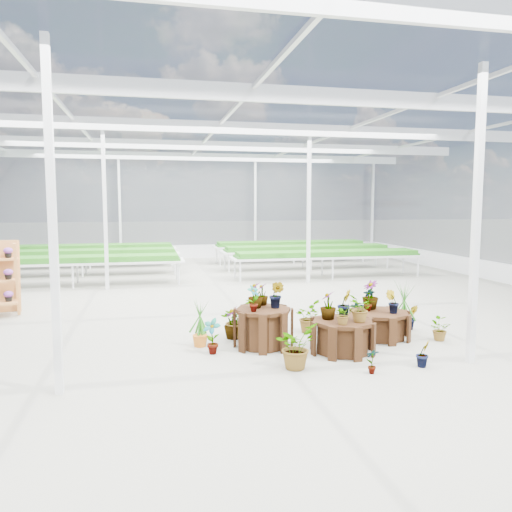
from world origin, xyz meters
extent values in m
plane|color=gray|center=(0.00, 0.00, 0.00)|extent=(24.00, 24.00, 0.00)
cylinder|color=#331B0C|center=(0.06, -2.49, 0.34)|extent=(1.19, 1.19, 0.67)
cylinder|color=#331B0C|center=(1.26, -3.09, 0.27)|extent=(1.14, 1.14, 0.55)
cylinder|color=#331B0C|center=(2.26, -2.39, 0.25)|extent=(1.12, 1.12, 0.49)
imported|color=#246818|center=(-0.06, -2.42, 0.90)|extent=(0.30, 0.30, 0.45)
imported|color=#246818|center=(0.29, -2.52, 0.91)|extent=(0.33, 0.33, 0.47)
imported|color=#246818|center=(0.11, -2.20, 0.86)|extent=(0.28, 0.28, 0.39)
imported|color=#246818|center=(-0.16, -2.71, 0.89)|extent=(0.28, 0.26, 0.45)
imported|color=#246818|center=(1.05, -2.98, 0.78)|extent=(0.35, 0.35, 0.47)
imported|color=#246818|center=(1.48, -3.29, 0.77)|extent=(0.42, 0.46, 0.44)
imported|color=#246818|center=(1.36, -2.92, 0.78)|extent=(0.33, 0.33, 0.47)
imported|color=#246818|center=(1.16, -3.37, 0.71)|extent=(0.30, 0.27, 0.32)
imported|color=#246818|center=(2.08, -2.31, 0.70)|extent=(0.25, 0.21, 0.42)
imported|color=#246818|center=(2.42, -2.57, 0.70)|extent=(0.29, 0.27, 0.42)
imported|color=#246818|center=(2.19, -2.14, 0.76)|extent=(0.37, 0.37, 0.54)
imported|color=#246818|center=(-0.85, -2.71, 0.29)|extent=(0.37, 0.36, 0.59)
imported|color=#246818|center=(-0.36, -1.86, 0.30)|extent=(0.36, 0.36, 0.60)
imported|color=#246818|center=(0.28, -3.68, 0.34)|extent=(0.81, 0.80, 0.68)
imported|color=#246818|center=(1.30, -4.15, 0.19)|extent=(0.20, 0.14, 0.37)
imported|color=#246818|center=(2.18, -4.03, 0.21)|extent=(0.28, 0.26, 0.42)
imported|color=#246818|center=(3.23, -2.76, 0.21)|extent=(0.43, 0.46, 0.42)
imported|color=#246818|center=(3.15, -1.94, 0.25)|extent=(0.31, 0.27, 0.50)
imported|color=#246818|center=(2.15, -1.62, 0.27)|extent=(0.34, 0.29, 0.54)
imported|color=#246818|center=(1.12, -1.71, 0.30)|extent=(0.62, 0.66, 0.60)
imported|color=#246818|center=(-0.30, -1.79, 0.33)|extent=(0.70, 0.74, 0.65)
camera|label=1|loc=(-1.84, -10.63, 2.45)|focal=35.00mm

